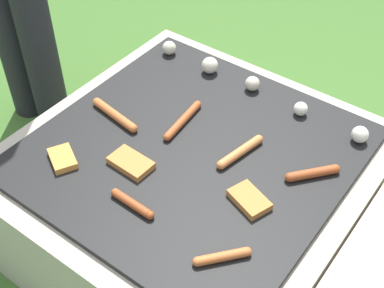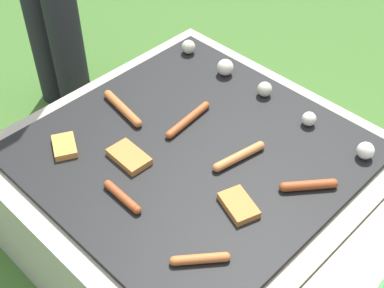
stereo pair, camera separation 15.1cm
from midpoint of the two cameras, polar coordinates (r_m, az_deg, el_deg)
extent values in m
plane|color=#3D6628|center=(1.84, 2.39, -9.82)|extent=(14.00, 14.00, 0.00)
cube|color=#A89E8C|center=(1.68, 2.59, -5.87)|extent=(0.96, 0.96, 0.39)
cube|color=black|center=(1.53, 2.82, -0.92)|extent=(0.85, 0.85, 0.02)
cylinder|color=black|center=(2.19, -14.15, 14.10)|extent=(0.13, 0.13, 0.88)
cylinder|color=black|center=(2.07, -11.62, 12.77)|extent=(0.13, 0.13, 0.88)
cylinder|color=#93421E|center=(1.46, 15.27, -4.41)|extent=(0.11, 0.12, 0.03)
sphere|color=#93421E|center=(1.44, 12.77, -4.66)|extent=(0.03, 0.03, 0.03)
sphere|color=#93421E|center=(1.49, 17.68, -4.17)|extent=(0.03, 0.03, 0.03)
cylinder|color=#C6753D|center=(1.50, 7.93, -1.46)|extent=(0.05, 0.16, 0.03)
sphere|color=#C6753D|center=(1.54, 10.09, -0.30)|extent=(0.03, 0.03, 0.03)
sphere|color=#C6753D|center=(1.46, 5.65, -2.67)|extent=(0.03, 0.03, 0.03)
cylinder|color=#B7602D|center=(1.65, -4.83, 3.71)|extent=(0.18, 0.05, 0.03)
sphere|color=#B7602D|center=(1.71, -6.45, 5.20)|extent=(0.03, 0.03, 0.03)
sphere|color=#B7602D|center=(1.59, -3.10, 2.11)|extent=(0.03, 0.03, 0.03)
cylinder|color=#A34C23|center=(1.60, 2.28, 2.49)|extent=(0.04, 0.18, 0.02)
sphere|color=#A34C23|center=(1.55, 0.34, 0.85)|extent=(0.02, 0.02, 0.02)
sphere|color=#A34C23|center=(1.66, 4.10, 4.03)|extent=(0.02, 0.02, 0.02)
cylinder|color=#93421E|center=(1.39, -4.37, -5.80)|extent=(0.12, 0.03, 0.02)
sphere|color=#93421E|center=(1.42, -5.95, -4.46)|extent=(0.02, 0.02, 0.02)
sphere|color=#93421E|center=(1.36, -2.70, -7.20)|extent=(0.02, 0.02, 0.02)
cylinder|color=#B7602D|center=(1.28, 4.35, -12.32)|extent=(0.10, 0.11, 0.02)
sphere|color=#B7602D|center=(1.28, 7.08, -12.05)|extent=(0.02, 0.02, 0.02)
sphere|color=#B7602D|center=(1.27, 1.58, -12.56)|extent=(0.02, 0.02, 0.02)
cube|color=#D18438|center=(1.55, -10.76, -0.36)|extent=(0.11, 0.10, 0.02)
cube|color=#B27033|center=(1.49, -3.87, -1.50)|extent=(0.12, 0.08, 0.02)
cube|color=#B27033|center=(1.39, 8.15, -6.64)|extent=(0.12, 0.10, 0.02)
sphere|color=beige|center=(1.90, 1.94, 10.23)|extent=(0.05, 0.05, 0.05)
sphere|color=beige|center=(1.80, 6.00, 8.04)|extent=(0.06, 0.06, 0.06)
sphere|color=beige|center=(1.73, 10.27, 5.67)|extent=(0.05, 0.05, 0.05)
sphere|color=silver|center=(1.65, 14.98, 2.49)|extent=(0.04, 0.04, 0.04)
sphere|color=silver|center=(1.59, 20.66, -0.79)|extent=(0.05, 0.05, 0.05)
camera|label=1|loc=(0.08, -87.13, 2.72)|focal=50.00mm
camera|label=2|loc=(0.08, 92.87, -2.72)|focal=50.00mm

